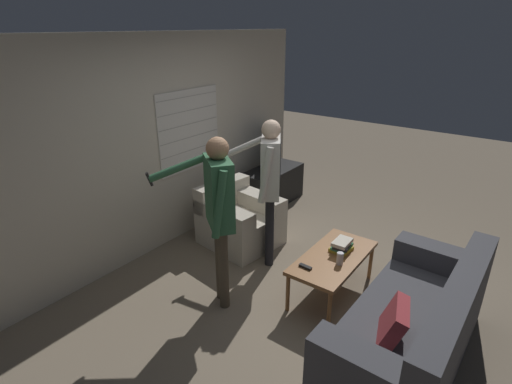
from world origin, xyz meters
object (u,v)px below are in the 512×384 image
at_px(tv, 273,152).
at_px(armchair_beige, 238,220).
at_px(couch_blue, 413,330).
at_px(coffee_table, 333,260).
at_px(spare_remote, 305,267).
at_px(person_right_standing, 269,176).
at_px(person_left_standing, 218,203).
at_px(soda_can, 340,258).
at_px(book_stack, 342,246).

bearing_deg(tv, armchair_beige, -20.01).
bearing_deg(couch_blue, coffee_table, 64.82).
bearing_deg(spare_remote, tv, 43.74).
height_order(coffee_table, tv, tv).
xyz_separation_m(armchair_beige, person_right_standing, (-0.15, -0.57, 0.77)).
bearing_deg(person_left_standing, armchair_beige, -22.33).
distance_m(couch_blue, coffee_table, 1.06).
bearing_deg(person_right_standing, spare_remote, -155.50).
height_order(couch_blue, tv, tv).
bearing_deg(soda_can, tv, 48.84).
height_order(person_right_standing, spare_remote, person_right_standing).
bearing_deg(armchair_beige, soda_can, 83.66).
relative_size(coffee_table, spare_remote, 8.20).
distance_m(coffee_table, person_left_standing, 1.33).
height_order(couch_blue, book_stack, couch_blue).
xyz_separation_m(person_left_standing, spare_remote, (0.42, -0.71, -0.63)).
relative_size(couch_blue, book_stack, 7.48).
xyz_separation_m(coffee_table, person_right_standing, (0.13, 0.89, 0.67)).
xyz_separation_m(armchair_beige, book_stack, (-0.15, -1.48, 0.21)).
distance_m(person_left_standing, soda_can, 1.30).
height_order(person_left_standing, soda_can, person_left_standing).
relative_size(coffee_table, book_stack, 4.21).
relative_size(soda_can, spare_remote, 0.96).
bearing_deg(coffee_table, soda_can, -131.86).
bearing_deg(book_stack, person_right_standing, 89.89).
xyz_separation_m(coffee_table, person_left_standing, (-0.78, 0.84, 0.69)).
bearing_deg(soda_can, couch_blue, -114.07).
height_order(couch_blue, armchair_beige, couch_blue).
distance_m(person_left_standing, book_stack, 1.38).
bearing_deg(soda_can, person_left_standing, 125.44).
distance_m(couch_blue, person_left_standing, 1.96).
bearing_deg(coffee_table, person_right_standing, 81.53).
height_order(person_left_standing, spare_remote, person_left_standing).
height_order(tv, book_stack, tv).
bearing_deg(couch_blue, person_left_standing, 101.07).
distance_m(couch_blue, soda_can, 0.93).
relative_size(couch_blue, soda_can, 15.24).
bearing_deg(tv, person_left_standing, -12.83).
distance_m(couch_blue, person_right_standing, 2.07).
relative_size(armchair_beige, spare_remote, 7.32).
height_order(tv, person_right_standing, person_right_standing).
xyz_separation_m(coffee_table, book_stack, (0.13, -0.02, 0.11)).
bearing_deg(book_stack, coffee_table, 169.86).
height_order(armchair_beige, soda_can, armchair_beige).
relative_size(person_right_standing, book_stack, 6.64).
bearing_deg(armchair_beige, person_left_standing, 37.84).
distance_m(tv, book_stack, 2.37).
bearing_deg(coffee_table, armchair_beige, 79.04).
distance_m(armchair_beige, person_left_standing, 1.46).
bearing_deg(coffee_table, person_left_standing, 132.84).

